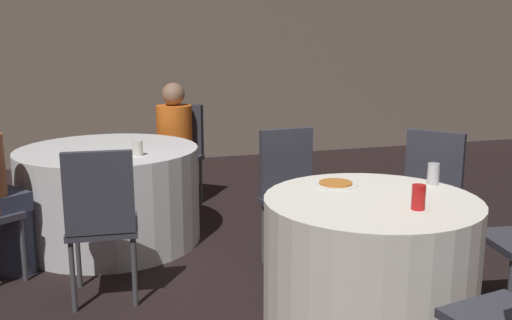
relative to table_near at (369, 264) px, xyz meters
The scene contains 12 objects.
wall_back 4.76m from the table_near, 92.20° to the left, with size 16.00×0.06×2.80m.
table_near is the anchor object (origin of this frame).
table_far 2.18m from the table_near, 125.00° to the left, with size 1.35×1.35×0.72m.
chair_near_north 0.99m from the table_near, 94.94° to the left, with size 0.43×0.44×0.93m.
chair_near_northeast 0.99m from the table_near, 39.35° to the left, with size 0.56×0.56×0.93m.
chair_far_south 1.52m from the table_near, 152.41° to the left, with size 0.43×0.44×0.93m.
chair_far_northeast 2.70m from the table_near, 102.19° to the left, with size 0.56×0.56×0.93m.
person_orange_shirt 2.60m from the table_near, 105.10° to the left, with size 0.45×0.47×1.14m.
pizza_plate_near 0.48m from the table_near, 102.36° to the left, with size 0.26×0.26×0.02m.
soda_can_silver 0.64m from the table_near, 18.50° to the left, with size 0.07×0.07×0.12m.
soda_can_red 0.50m from the table_near, 63.43° to the right, with size 0.07×0.07×0.12m.
cup_far 1.83m from the table_near, 126.16° to the left, with size 0.07×0.07×0.10m.
Camera 1 is at (-1.21, -2.60, 1.54)m, focal length 40.00 mm.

